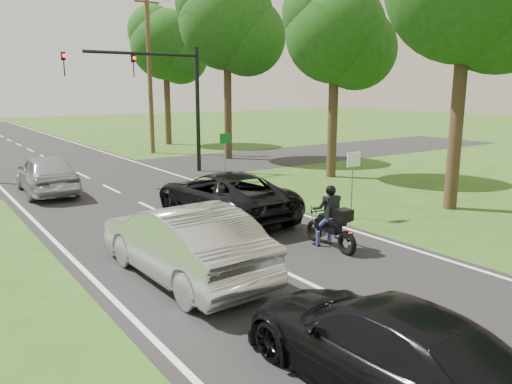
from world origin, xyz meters
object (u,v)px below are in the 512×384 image
silver_sedan (183,241)px  sign_green (225,145)px  motorcycle_rider (332,224)px  utility_pole_far (150,72)px  dark_suv (224,195)px  sign_white (353,169)px  traffic_signal (162,87)px  dark_car_behind (381,344)px  silver_suv (47,174)px

silver_sedan → sign_green: size_ratio=2.34×
motorcycle_rider → utility_pole_far: bearing=82.9°
dark_suv → sign_white: bearing=145.3°
sign_white → sign_green: size_ratio=1.00×
traffic_signal → motorcycle_rider: bearing=-95.7°
dark_car_behind → sign_green: (6.59, 14.78, 0.93)m
silver_sedan → utility_pole_far: 22.53m
silver_sedan → silver_suv: bearing=-90.7°
silver_sedan → motorcycle_rider: bearing=172.7°
silver_sedan → utility_pole_far: bearing=-114.1°
utility_pole_far → sign_white: (-1.50, -19.02, -3.49)m
dark_car_behind → silver_suv: bearing=-88.3°
dark_suv → silver_suv: size_ratio=1.19×
sign_white → silver_suv: bearing=126.4°
silver_sedan → silver_suv: silver_sedan is taller
motorcycle_rider → silver_suv: 12.24m
silver_suv → utility_pole_far: bearing=-129.3°
sign_white → sign_green: same height
silver_sedan → utility_pole_far: size_ratio=0.50×
motorcycle_rider → traffic_signal: bearing=88.5°
silver_sedan → traffic_signal: size_ratio=0.78×
sign_white → dark_suv: bearing=146.1°
silver_suv → sign_white: size_ratio=2.17×
utility_pole_far → silver_suv: bearing=-132.0°
dark_car_behind → sign_green: bearing=-114.6°
traffic_signal → sign_white: size_ratio=3.00×
sign_white → motorcycle_rider: bearing=-144.6°
dark_suv → sign_white: size_ratio=2.58×
motorcycle_rider → utility_pole_far: size_ratio=0.20×
motorcycle_rider → sign_green: bearing=78.1°
utility_pole_far → dark_car_behind: bearing=-107.0°
silver_suv → utility_pole_far: utility_pole_far is taller
dark_suv → traffic_signal: bearing=-103.8°
dark_suv → sign_green: (3.58, 5.73, 0.83)m
silver_suv → sign_green: (7.24, -1.55, 0.80)m
dark_suv → utility_pole_far: 17.97m
dark_suv → sign_green: sign_green is taller
silver_sedan → dark_car_behind: (0.33, -5.26, -0.16)m
dark_car_behind → utility_pole_far: size_ratio=0.45×
motorcycle_rider → sign_white: 3.37m
dark_car_behind → sign_green: 16.21m
silver_suv → motorcycle_rider: bearing=113.8°
dark_suv → silver_suv: bearing=-64.1°
dark_car_behind → sign_white: sign_white is taller
silver_suv → sign_green: bearing=170.7°
motorcycle_rider → sign_white: (2.64, 1.88, 0.94)m
silver_sedan → traffic_signal: traffic_signal is taller
silver_sedan → utility_pole_far: utility_pole_far is taller
dark_suv → silver_sedan: size_ratio=1.10×
silver_sedan → silver_suv: (-0.32, 11.08, -0.03)m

